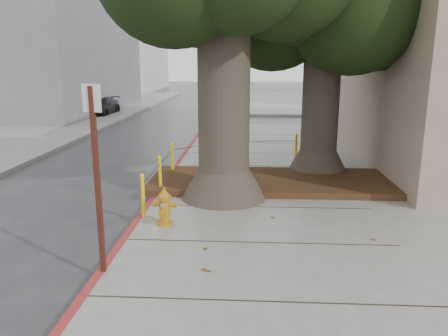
% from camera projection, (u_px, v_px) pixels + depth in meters
% --- Properties ---
extents(ground, '(140.00, 140.00, 0.00)m').
position_uv_depth(ground, '(232.00, 249.00, 7.95)').
color(ground, '#28282B').
rests_on(ground, ground).
extents(sidewalk_far, '(16.00, 20.00, 0.15)m').
position_uv_depth(sidewalk_far, '(317.00, 102.00, 36.70)').
color(sidewalk_far, slate).
rests_on(sidewalk_far, ground).
extents(curb_red, '(0.14, 26.00, 0.16)m').
position_uv_depth(curb_red, '(153.00, 201.00, 10.47)').
color(curb_red, maroon).
rests_on(curb_red, ground).
extents(planter_bed, '(6.40, 2.60, 0.16)m').
position_uv_depth(planter_bed, '(271.00, 181.00, 11.63)').
color(planter_bed, black).
rests_on(planter_bed, sidewalk_main).
extents(building_far_grey, '(12.00, 16.00, 12.00)m').
position_uv_depth(building_far_grey, '(18.00, 20.00, 28.72)').
color(building_far_grey, slate).
rests_on(building_far_grey, ground).
extents(building_far_white, '(12.00, 18.00, 15.00)m').
position_uv_depth(building_far_white, '(102.00, 25.00, 50.78)').
color(building_far_white, silver).
rests_on(building_far_white, ground).
extents(bollard_ring, '(3.79, 5.39, 0.95)m').
position_uv_depth(bollard_ring, '(207.00, 161.00, 12.09)').
color(bollard_ring, yellow).
rests_on(bollard_ring, sidewalk_main).
extents(fire_hydrant, '(0.41, 0.36, 0.77)m').
position_uv_depth(fire_hydrant, '(164.00, 207.00, 8.68)').
color(fire_hydrant, '#C17E13').
rests_on(fire_hydrant, sidewalk_main).
extents(signpost, '(0.28, 0.08, 2.88)m').
position_uv_depth(signpost, '(97.00, 170.00, 6.43)').
color(signpost, '#471911').
rests_on(signpost, sidewalk_main).
extents(car_silver, '(3.27, 1.32, 1.11)m').
position_uv_depth(car_silver, '(338.00, 109.00, 26.61)').
color(car_silver, '#B9B9BE').
rests_on(car_silver, ground).
extents(car_red, '(3.56, 1.46, 1.15)m').
position_uv_depth(car_red, '(409.00, 108.00, 26.56)').
color(car_red, maroon).
rests_on(car_red, ground).
extents(car_dark, '(1.64, 3.91, 1.13)m').
position_uv_depth(car_dark, '(101.00, 107.00, 27.67)').
color(car_dark, black).
rests_on(car_dark, ground).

